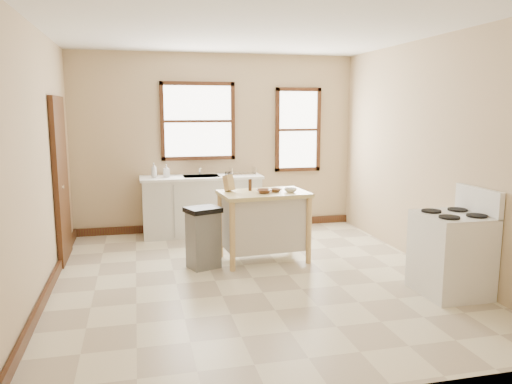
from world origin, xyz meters
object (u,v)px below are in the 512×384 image
Objects in this scene: bowl_c at (290,190)px; gas_stove at (452,242)px; trash_bin at (203,238)px; dish_rack at (242,171)px; knife_block at (229,184)px; kitchen_island at (264,226)px; pepper_grinder at (250,185)px; soap_bottle_b at (166,171)px; bowl_b at (276,190)px; soap_bottle_a at (154,170)px; bowl_a at (264,191)px.

bowl_c is 2.02m from gas_stove.
bowl_c is 0.21× the size of trash_bin.
knife_block is (-0.48, -1.42, 0.03)m from dish_rack.
pepper_grinder is at bearing 134.30° from kitchen_island.
soap_bottle_b is 1.21× the size of bowl_c.
dish_rack is 1.59m from bowl_b.
bowl_c is (0.75, -0.25, -0.07)m from knife_block.
gas_stove is at bearing -49.03° from kitchen_island.
bowl_c is (1.45, -1.64, -0.09)m from soap_bottle_b.
soap_bottle_a is 1.37m from dish_rack.
pepper_grinder is 0.26m from bowl_a.
knife_block is at bearing 175.56° from pepper_grinder.
dish_rack is 2.64× the size of pepper_grinder.
kitchen_island is 1.45× the size of trash_bin.
soap_bottle_a reaches higher than pepper_grinder.
gas_stove is (1.77, -1.74, -0.41)m from pepper_grinder.
knife_block is at bearing 149.54° from bowl_a.
dish_rack is at bearing 0.98° from soap_bottle_a.
soap_bottle_a is at bearing 129.97° from pepper_grinder.
dish_rack is at bearing -0.13° from soap_bottle_b.
trash_bin is at bearing -172.53° from knife_block.
soap_bottle_b reaches higher than bowl_b.
bowl_a is at bearing -59.22° from knife_block.
trash_bin is at bearing -175.75° from kitchen_island.
soap_bottle_b is 1.30× the size of pepper_grinder.
kitchen_island is 0.48m from bowl_a.
bowl_a is 0.95m from trash_bin.
soap_bottle_b is 1.72m from pepper_grinder.
knife_block is 0.26× the size of trash_bin.
kitchen_island is at bearing 163.66° from bowl_c.
bowl_c reaches higher than kitchen_island.
soap_bottle_b reaches higher than trash_bin.
soap_bottle_a reaches higher than dish_rack.
kitchen_island is 5.69× the size of bowl_a.
knife_block is at bearing 163.45° from bowl_b.
pepper_grinder is 0.53m from bowl_c.
soap_bottle_b is 1.56m from knife_block.
soap_bottle_a reaches higher than bowl_a.
bowl_b is (0.17, 0.07, -0.01)m from bowl_a.
bowl_c is (0.47, -0.23, -0.05)m from pepper_grinder.
soap_bottle_a is at bearing 128.82° from bowl_a.
knife_block is 1.04× the size of bowl_a.
dish_rack is 1.69m from bowl_c.
bowl_a is 0.17× the size of gas_stove.
gas_stove is (1.65, -1.52, -0.36)m from bowl_a.
dish_rack is 1.50m from knife_block.
bowl_c is 1.25m from trash_bin.
bowl_b is (1.28, -1.56, -0.10)m from soap_bottle_b.
knife_block is at bearing -93.75° from dish_rack.
soap_bottle_b is at bearing 131.48° from bowl_c.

